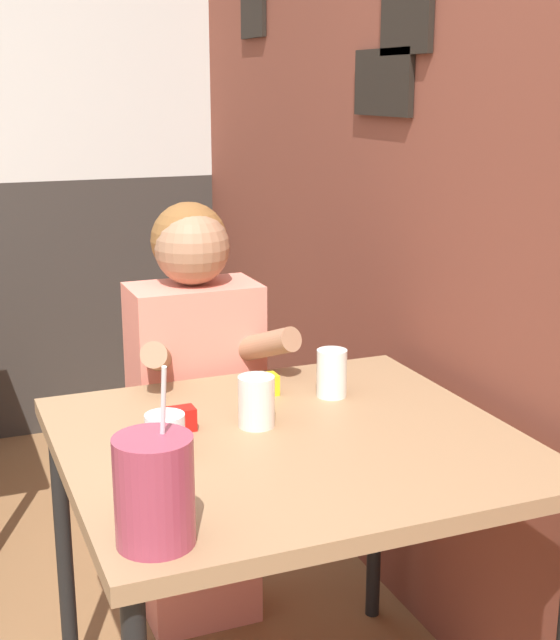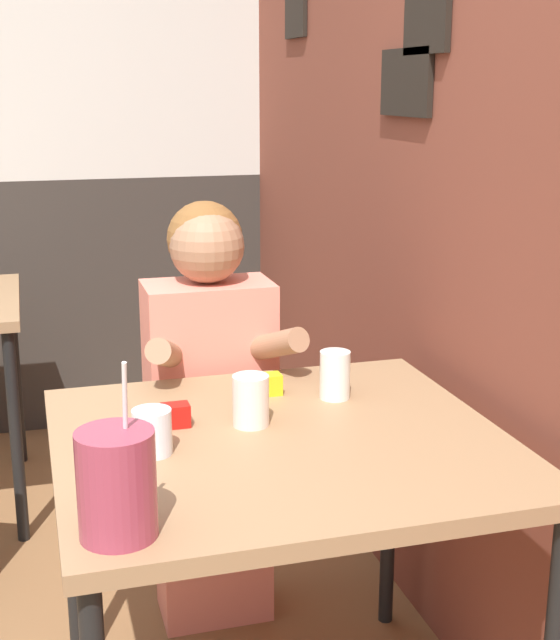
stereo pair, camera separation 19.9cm
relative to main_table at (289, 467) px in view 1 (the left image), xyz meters
The scene contains 9 objects.
brick_wall_right 1.24m from the main_table, 57.42° to the left, with size 0.08×4.59×2.70m.
main_table is the anchor object (origin of this frame).
person_seated 0.59m from the main_table, 93.17° to the left, with size 0.42×0.40×1.19m.
cocktail_pitcher 0.53m from the main_table, 138.04° to the right, with size 0.13×0.13×0.30m.
glass_near_pitcher 0.30m from the main_table, behind, with size 0.08×0.08×0.09m.
glass_center 0.30m from the main_table, 45.81° to the left, with size 0.07×0.07×0.11m.
glass_far_side 0.16m from the main_table, 117.71° to the left, with size 0.08×0.08×0.11m.
condiment_ketchup 0.25m from the main_table, 149.20° to the left, with size 0.06×0.04×0.05m.
condiment_mustard 0.28m from the main_table, 79.98° to the left, with size 0.06×0.04×0.05m.
Camera 1 is at (-0.10, -1.20, 1.49)m, focal length 50.00 mm.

